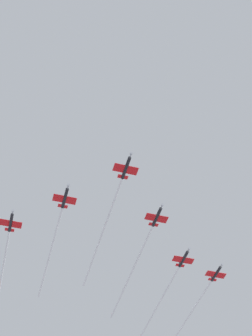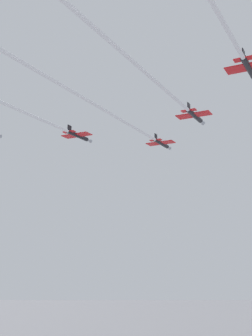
{
  "view_description": "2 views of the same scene",
  "coord_description": "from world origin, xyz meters",
  "px_view_note": "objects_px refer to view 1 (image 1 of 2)",
  "views": [
    {
      "loc": [
        133.94,
        18.66,
        1.74
      ],
      "look_at": [
        19.28,
        -2.57,
        139.01
      ],
      "focal_mm": 51.21,
      "sensor_mm": 36.0,
      "label": 1
    },
    {
      "loc": [
        -73.28,
        -108.12,
        101.51
      ],
      "look_at": [
        12.89,
        9.01,
        131.58
      ],
      "focal_mm": 45.55,
      "sensor_mm": 36.0,
      "label": 2
    }
  ],
  "objects_px": {
    "jet_port_inner": "(139,257)",
    "jet_center_rear": "(194,308)",
    "jet_starboard_inner": "(55,236)",
    "jet_port_outer": "(165,293)",
    "jet_starboard_outer": "(4,261)",
    "jet_lead": "(109,215)"
  },
  "relations": [
    {
      "from": "jet_port_outer",
      "to": "jet_lead",
      "type": "bearing_deg",
      "value": 48.22
    },
    {
      "from": "jet_starboard_inner",
      "to": "jet_center_rear",
      "type": "relative_size",
      "value": 0.87
    },
    {
      "from": "jet_port_inner",
      "to": "jet_lead",
      "type": "bearing_deg",
      "value": 49.16
    },
    {
      "from": "jet_port_inner",
      "to": "jet_port_outer",
      "type": "height_order",
      "value": "jet_port_inner"
    },
    {
      "from": "jet_port_outer",
      "to": "jet_starboard_outer",
      "type": "height_order",
      "value": "jet_starboard_outer"
    },
    {
      "from": "jet_port_inner",
      "to": "jet_starboard_outer",
      "type": "distance_m",
      "value": 61.31
    },
    {
      "from": "jet_port_inner",
      "to": "jet_port_outer",
      "type": "bearing_deg",
      "value": -132.74
    },
    {
      "from": "jet_starboard_inner",
      "to": "jet_center_rear",
      "type": "distance_m",
      "value": 84.49
    },
    {
      "from": "jet_port_inner",
      "to": "jet_starboard_outer",
      "type": "height_order",
      "value": "jet_starboard_outer"
    },
    {
      "from": "jet_starboard_outer",
      "to": "jet_center_rear",
      "type": "relative_size",
      "value": 0.93
    },
    {
      "from": "jet_starboard_inner",
      "to": "jet_port_outer",
      "type": "bearing_deg",
      "value": -157.27
    },
    {
      "from": "jet_lead",
      "to": "jet_port_inner",
      "type": "bearing_deg",
      "value": -130.84
    },
    {
      "from": "jet_port_inner",
      "to": "jet_starboard_outer",
      "type": "xyz_separation_m",
      "value": [
        6.7,
        -60.92,
        1.69
      ]
    },
    {
      "from": "jet_lead",
      "to": "jet_port_outer",
      "type": "distance_m",
      "value": 57.78
    },
    {
      "from": "jet_center_rear",
      "to": "jet_port_outer",
      "type": "bearing_deg",
      "value": 29.03
    },
    {
      "from": "jet_starboard_inner",
      "to": "jet_center_rear",
      "type": "height_order",
      "value": "jet_center_rear"
    },
    {
      "from": "jet_port_outer",
      "to": "jet_port_inner",
      "type": "bearing_deg",
      "value": 47.26
    },
    {
      "from": "jet_port_inner",
      "to": "jet_center_rear",
      "type": "distance_m",
      "value": 49.74
    },
    {
      "from": "jet_port_outer",
      "to": "jet_starboard_outer",
      "type": "relative_size",
      "value": 1.01
    },
    {
      "from": "jet_lead",
      "to": "jet_center_rear",
      "type": "height_order",
      "value": "jet_center_rear"
    },
    {
      "from": "jet_lead",
      "to": "jet_port_inner",
      "type": "xyz_separation_m",
      "value": [
        -28.43,
        7.58,
        -0.27
      ]
    },
    {
      "from": "jet_port_outer",
      "to": "jet_starboard_outer",
      "type": "distance_m",
      "value": 77.02
    }
  ]
}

